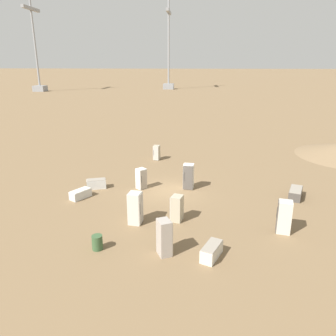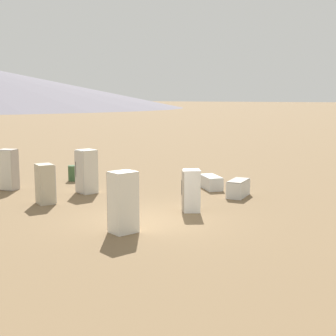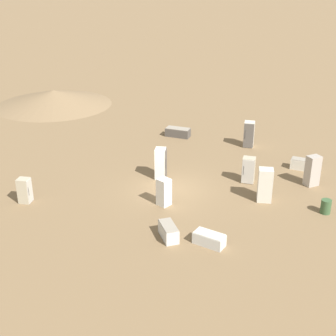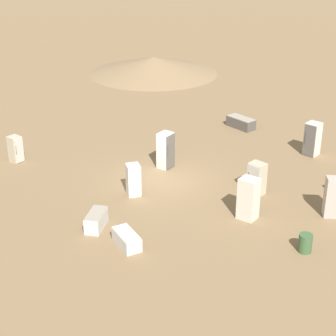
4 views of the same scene
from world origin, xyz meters
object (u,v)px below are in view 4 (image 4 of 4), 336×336
(discarded_fridge_2, at_px, (166,150))
(discarded_fridge_9, at_px, (257,179))
(discarded_fridge_3, at_px, (333,197))
(discarded_fridge_4, at_px, (249,198))
(discarded_fridge_7, at_px, (312,139))
(discarded_fridge_5, at_px, (134,180))
(discarded_fridge_8, at_px, (241,123))
(rusty_barrel, at_px, (305,243))
(discarded_fridge_10, at_px, (127,239))
(discarded_fridge_1, at_px, (96,220))
(discarded_fridge_6, at_px, (16,149))

(discarded_fridge_2, xyz_separation_m, discarded_fridge_9, (5.34, -0.56, -0.17))
(discarded_fridge_9, bearing_deg, discarded_fridge_3, -170.53)
(discarded_fridge_4, height_order, discarded_fridge_7, discarded_fridge_4)
(discarded_fridge_3, height_order, discarded_fridge_4, discarded_fridge_4)
(discarded_fridge_4, bearing_deg, discarded_fridge_2, 160.75)
(discarded_fridge_9, bearing_deg, discarded_fridge_5, 46.00)
(discarded_fridge_8, relative_size, rusty_barrel, 2.59)
(discarded_fridge_5, bearing_deg, discarded_fridge_3, 60.06)
(discarded_fridge_3, distance_m, discarded_fridge_9, 3.78)
(discarded_fridge_7, bearing_deg, discarded_fridge_5, 68.75)
(discarded_fridge_5, xyz_separation_m, discarded_fridge_10, (2.21, -4.00, -0.48))
(discarded_fridge_1, distance_m, discarded_fridge_3, 10.50)
(discarded_fridge_8, bearing_deg, discarded_fridge_5, 15.98)
(discarded_fridge_5, xyz_separation_m, rusty_barrel, (8.67, -0.87, -0.40))
(rusty_barrel, bearing_deg, discarded_fridge_1, -163.03)
(discarded_fridge_3, relative_size, discarded_fridge_9, 1.18)
(discarded_fridge_4, xyz_separation_m, discarded_fridge_9, (-0.55, 2.43, -0.17))
(discarded_fridge_7, xyz_separation_m, discarded_fridge_9, (-0.93, -6.07, -0.14))
(discarded_fridge_3, relative_size, discarded_fridge_10, 1.15)
(discarded_fridge_7, height_order, discarded_fridge_10, discarded_fridge_7)
(discarded_fridge_8, bearing_deg, discarded_fridge_6, -17.83)
(discarded_fridge_6, height_order, discarded_fridge_10, discarded_fridge_6)
(discarded_fridge_4, bearing_deg, rusty_barrel, -17.70)
(discarded_fridge_2, xyz_separation_m, rusty_barrel, (8.93, -4.43, -0.58))
(discarded_fridge_7, bearing_deg, discarded_fridge_8, -10.10)
(discarded_fridge_2, xyz_separation_m, discarded_fridge_6, (-7.51, -3.32, -0.25))
(discarded_fridge_6, distance_m, discarded_fridge_10, 10.85)
(discarded_fridge_1, relative_size, discarded_fridge_8, 0.77)
(discarded_fridge_1, xyz_separation_m, discarded_fridge_8, (0.61, 14.62, -0.02))
(discarded_fridge_4, bearing_deg, discarded_fridge_6, -170.95)
(discarded_fridge_8, height_order, discarded_fridge_10, discarded_fridge_8)
(discarded_fridge_10, bearing_deg, discarded_fridge_1, 105.42)
(discarded_fridge_5, relative_size, discarded_fridge_6, 1.09)
(discarded_fridge_3, relative_size, discarded_fridge_8, 0.93)
(discarded_fridge_4, relative_size, discarded_fridge_9, 1.21)
(discarded_fridge_4, distance_m, discarded_fridge_10, 5.75)
(discarded_fridge_7, relative_size, discarded_fridge_9, 1.18)
(discarded_fridge_2, bearing_deg, discarded_fridge_8, 178.17)
(discarded_fridge_9, distance_m, discarded_fridge_10, 7.59)
(discarded_fridge_6, bearing_deg, discarded_fridge_2, 123.83)
(discarded_fridge_8, relative_size, discarded_fridge_9, 1.27)
(discarded_fridge_5, bearing_deg, discarded_fridge_7, 100.09)
(discarded_fridge_1, distance_m, discarded_fridge_5, 3.47)
(discarded_fridge_5, relative_size, discarded_fridge_10, 0.96)
(discarded_fridge_7, distance_m, discarded_fridge_9, 6.15)
(discarded_fridge_9, relative_size, discarded_fridge_10, 0.98)
(discarded_fridge_3, bearing_deg, discarded_fridge_2, 148.41)
(discarded_fridge_3, bearing_deg, discarded_fridge_10, -160.69)
(discarded_fridge_10, bearing_deg, discarded_fridge_3, -13.23)
(discarded_fridge_7, bearing_deg, rusty_barrel, 117.25)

